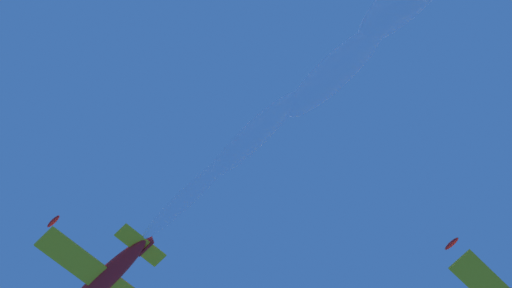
% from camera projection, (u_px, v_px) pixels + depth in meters
% --- Properties ---
extents(airplane_lead, '(7.47, 7.22, 3.01)m').
position_uv_depth(airplane_lead, '(98.00, 285.00, 60.34)').
color(airplane_lead, red).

